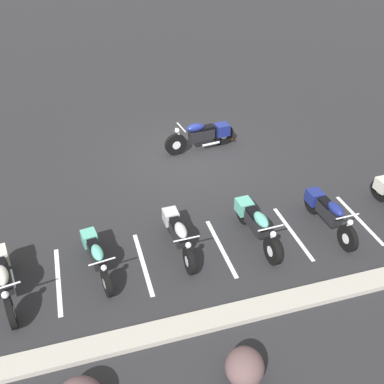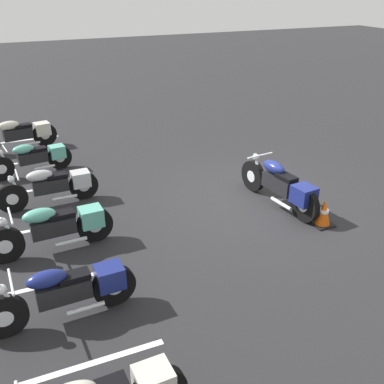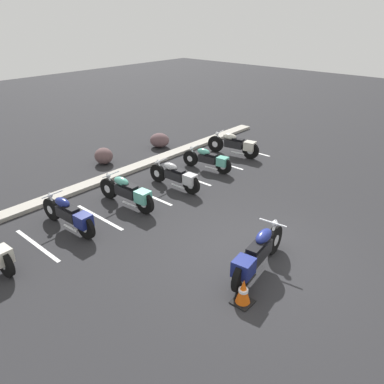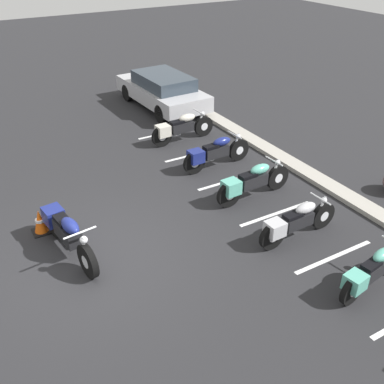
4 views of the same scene
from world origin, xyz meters
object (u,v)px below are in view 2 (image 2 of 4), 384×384
(parked_bike_3, at_px, (53,185))
(parked_bike_5, at_px, (20,134))
(traffic_cone, at_px, (323,213))
(parked_bike_1, at_px, (68,291))
(parked_bike_2, at_px, (57,227))
(motorcycle_navy_featured, at_px, (281,185))
(parked_bike_4, at_px, (35,157))

(parked_bike_3, height_order, parked_bike_5, parked_bike_5)
(parked_bike_3, xyz_separation_m, parked_bike_5, (3.85, 0.38, 0.03))
(parked_bike_3, xyz_separation_m, traffic_cone, (-3.04, -4.75, -0.18))
(parked_bike_1, xyz_separation_m, parked_bike_2, (1.90, -0.12, 0.01))
(motorcycle_navy_featured, bearing_deg, traffic_cone, -168.70)
(parked_bike_4, relative_size, parked_bike_5, 0.90)
(parked_bike_1, relative_size, traffic_cone, 3.89)
(parked_bike_2, bearing_deg, parked_bike_3, -99.02)
(motorcycle_navy_featured, distance_m, parked_bike_4, 6.07)
(traffic_cone, bearing_deg, parked_bike_1, 98.21)
(parked_bike_5, height_order, traffic_cone, parked_bike_5)
(motorcycle_navy_featured, xyz_separation_m, parked_bike_5, (5.89, 4.79, -0.03))
(parked_bike_4, distance_m, parked_bike_5, 1.93)
(parked_bike_4, bearing_deg, parked_bike_2, 81.52)
(traffic_cone, bearing_deg, motorcycle_navy_featured, 18.55)
(parked_bike_5, relative_size, traffic_cone, 3.97)
(parked_bike_2, bearing_deg, parked_bike_5, -91.32)
(parked_bike_3, xyz_separation_m, parked_bike_4, (1.93, 0.18, -0.02))
(motorcycle_navy_featured, height_order, parked_bike_5, motorcycle_navy_featured)
(parked_bike_3, bearing_deg, parked_bike_1, 83.32)
(motorcycle_navy_featured, bearing_deg, parked_bike_5, 31.87)
(parked_bike_5, bearing_deg, motorcycle_navy_featured, 119.57)
(parked_bike_4, distance_m, traffic_cone, 7.00)
(motorcycle_navy_featured, height_order, traffic_cone, motorcycle_navy_featured)
(parked_bike_1, height_order, parked_bike_2, parked_bike_2)
(motorcycle_navy_featured, height_order, parked_bike_3, motorcycle_navy_featured)
(parked_bike_3, relative_size, parked_bike_5, 0.95)
(parked_bike_1, height_order, parked_bike_4, parked_bike_1)
(traffic_cone, bearing_deg, parked_bike_3, 57.35)
(parked_bike_1, height_order, traffic_cone, parked_bike_1)
(motorcycle_navy_featured, xyz_separation_m, parked_bike_3, (2.04, 4.41, -0.06))
(parked_bike_4, height_order, traffic_cone, parked_bike_4)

